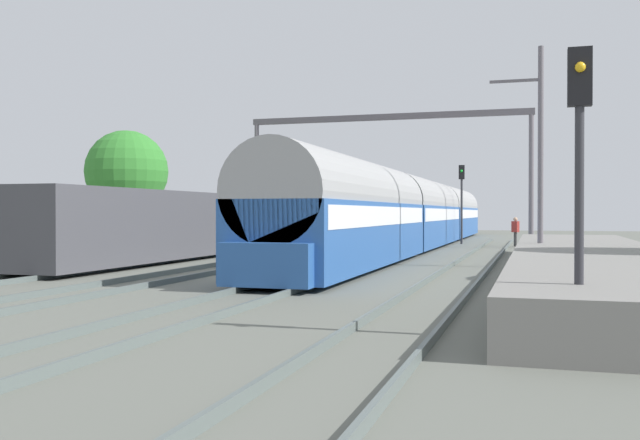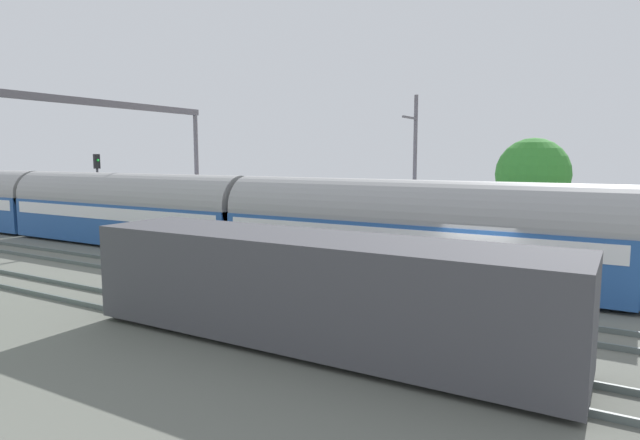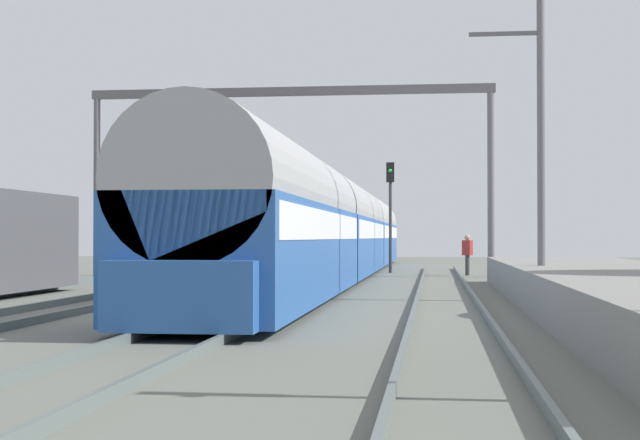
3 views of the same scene
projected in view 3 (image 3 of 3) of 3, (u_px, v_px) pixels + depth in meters
ground at (146, 315)px, 20.12m from camera, size 120.00×120.00×0.00m
track_west at (50, 310)px, 20.36m from camera, size 1.52×60.00×0.16m
track_east at (244, 312)px, 19.87m from camera, size 1.52×60.00×0.16m
track_far_east at (449, 314)px, 19.38m from camera, size 1.52×60.00×0.16m
platform at (625, 291)px, 20.93m from camera, size 4.40×28.00×0.90m
passenger_train at (338, 228)px, 39.19m from camera, size 2.93×49.20×3.82m
person_crossing at (467, 251)px, 40.86m from camera, size 0.47×0.43×1.73m
railway_signal_far at (390, 202)px, 43.82m from camera, size 0.36×0.30×5.02m
catenary_gantry at (289, 134)px, 40.10m from camera, size 16.94×0.28×7.86m
catenary_pole_east_mid at (539, 137)px, 24.41m from camera, size 1.90×0.20×8.00m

